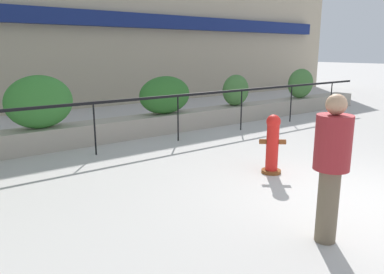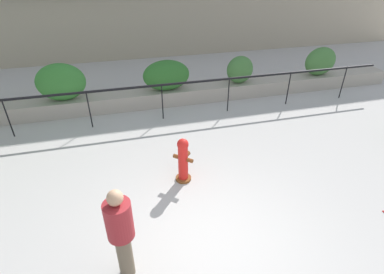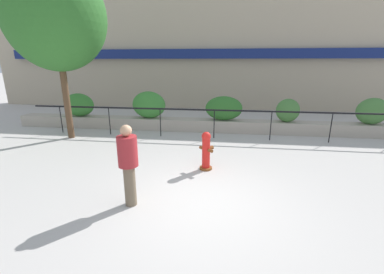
{
  "view_description": "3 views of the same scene",
  "coord_description": "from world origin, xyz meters",
  "views": [
    {
      "loc": [
        -5.13,
        -2.52,
        2.18
      ],
      "look_at": [
        -0.68,
        3.43,
        0.46
      ],
      "focal_mm": 35.0,
      "sensor_mm": 36.0,
      "label": 1
    },
    {
      "loc": [
        -1.23,
        -3.42,
        4.41
      ],
      "look_at": [
        0.35,
        2.66,
        0.58
      ],
      "focal_mm": 28.0,
      "sensor_mm": 36.0,
      "label": 2
    },
    {
      "loc": [
        0.43,
        -4.84,
        2.9
      ],
      "look_at": [
        -0.55,
        2.51,
        0.72
      ],
      "focal_mm": 24.0,
      "sensor_mm": 36.0,
      "label": 3
    }
  ],
  "objects": [
    {
      "name": "ground_plane",
      "position": [
        0.0,
        0.0,
        0.0
      ],
      "size": [
        120.0,
        120.0,
        0.0
      ],
      "primitive_type": "plane",
      "color": "#BCB7B2"
    },
    {
      "name": "building_facade",
      "position": [
        0.0,
        11.98,
        3.99
      ],
      "size": [
        30.0,
        1.36,
        8.0
      ],
      "color": "tan",
      "rests_on": "ground"
    },
    {
      "name": "planter_wall_low",
      "position": [
        0.0,
        6.0,
        0.25
      ],
      "size": [
        18.0,
        0.7,
        0.5
      ],
      "primitive_type": "cube",
      "color": "#ADA393",
      "rests_on": "ground"
    },
    {
      "name": "fence_railing_segment",
      "position": [
        -0.0,
        4.9,
        1.02
      ],
      "size": [
        15.0,
        0.05,
        1.15
      ],
      "color": "black",
      "rests_on": "ground"
    },
    {
      "name": "hedge_bush_0",
      "position": [
        -6.22,
        6.0,
        1.02
      ],
      "size": [
        1.42,
        0.7,
        1.03
      ],
      "primitive_type": "ellipsoid",
      "color": "#387F33",
      "rests_on": "planter_wall_low"
    },
    {
      "name": "hedge_bush_1",
      "position": [
        -2.93,
        6.0,
        1.08
      ],
      "size": [
        1.47,
        0.7,
        1.17
      ],
      "primitive_type": "ellipsoid",
      "color": "#387F33",
      "rests_on": "planter_wall_low"
    },
    {
      "name": "hedge_bush_2",
      "position": [
        0.34,
        6.0,
        1.01
      ],
      "size": [
        1.55,
        0.7,
        1.02
      ],
      "primitive_type": "ellipsoid",
      "color": "#2D6B28",
      "rests_on": "planter_wall_low"
    },
    {
      "name": "hedge_bush_3",
      "position": [
        2.96,
        6.0,
        0.98
      ],
      "size": [
        0.95,
        0.62,
        0.96
      ],
      "primitive_type": "ellipsoid",
      "color": "#427538",
      "rests_on": "planter_wall_low"
    },
    {
      "name": "hedge_bush_4",
      "position": [
        6.17,
        6.0,
        1.03
      ],
      "size": [
        1.23,
        0.59,
        1.05
      ],
      "primitive_type": "ellipsoid",
      "color": "#427538",
      "rests_on": "planter_wall_low"
    },
    {
      "name": "fire_hydrant",
      "position": [
        -0.06,
        1.83,
        0.55
      ],
      "size": [
        0.5,
        0.5,
        1.08
      ],
      "color": "brown",
      "rests_on": "ground"
    },
    {
      "name": "street_tree",
      "position": [
        -5.62,
        4.24,
        4.4
      ],
      "size": [
        3.56,
        3.2,
        6.28
      ],
      "color": "brown",
      "rests_on": "ground"
    },
    {
      "name": "pedestrian",
      "position": [
        -1.48,
        -0.24,
        0.99
      ],
      "size": [
        0.56,
        0.56,
        1.73
      ],
      "color": "brown",
      "rests_on": "ground"
    }
  ]
}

